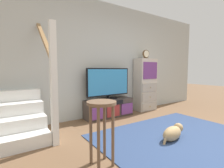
% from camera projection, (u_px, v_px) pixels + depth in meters
% --- Properties ---
extents(ground_plane, '(20.00, 20.00, 0.00)m').
position_uv_depth(ground_plane, '(214.00, 151.00, 2.25)').
color(ground_plane, brown).
extents(back_wall, '(6.40, 0.12, 2.70)m').
position_uv_depth(back_wall, '(113.00, 60.00, 4.17)').
color(back_wall, '#B2B7B2').
rests_on(back_wall, ground_plane).
extents(area_rug, '(2.60, 1.80, 0.01)m').
position_uv_depth(area_rug, '(175.00, 136.00, 2.75)').
color(area_rug, navy).
rests_on(area_rug, ground_plane).
extents(media_console, '(1.19, 0.38, 0.42)m').
position_uv_depth(media_console, '(109.00, 108.00, 3.88)').
color(media_console, '#423833').
rests_on(media_console, ground_plane).
extents(television, '(1.12, 0.22, 0.73)m').
position_uv_depth(television, '(108.00, 83.00, 3.85)').
color(television, black).
rests_on(television, media_console).
extents(side_cabinet, '(0.58, 0.38, 1.41)m').
position_uv_depth(side_cabinet, '(145.00, 85.00, 4.51)').
color(side_cabinet, beige).
rests_on(side_cabinet, ground_plane).
extents(desk_clock, '(0.21, 0.08, 0.23)m').
position_uv_depth(desk_clock, '(146.00, 54.00, 4.41)').
color(desk_clock, '#4C3823').
rests_on(desk_clock, side_cabinet).
extents(staircase, '(1.00, 1.36, 2.20)m').
position_uv_depth(staircase, '(13.00, 113.00, 2.81)').
color(staircase, white).
rests_on(staircase, ground_plane).
extents(bar_stool_near, '(0.34, 0.34, 0.75)m').
position_uv_depth(bar_stool_near, '(102.00, 118.00, 1.89)').
color(bar_stool_near, brown).
rests_on(bar_stool_near, ground_plane).
extents(dog, '(0.54, 0.27, 0.23)m').
position_uv_depth(dog, '(173.00, 133.00, 2.61)').
color(dog, tan).
rests_on(dog, ground_plane).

